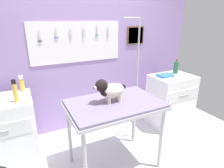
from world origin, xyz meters
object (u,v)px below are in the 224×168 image
(grooming_table, at_px, (114,109))
(cabinet_right, at_px, (170,100))
(dog, at_px, (110,90))
(soda_bottle, at_px, (176,67))
(grooming_arm, at_px, (136,87))
(counter_left, at_px, (1,135))

(grooming_table, xyz_separation_m, cabinet_right, (1.32, 0.46, -0.35))
(grooming_table, height_order, dog, dog)
(cabinet_right, bearing_deg, soda_bottle, 34.52)
(grooming_arm, relative_size, counter_left, 2.02)
(grooming_table, relative_size, cabinet_right, 1.22)
(counter_left, xyz_separation_m, soda_bottle, (2.70, -0.06, 0.55))
(grooming_table, height_order, counter_left, counter_left)
(grooming_arm, bearing_deg, soda_bottle, 11.20)
(counter_left, bearing_deg, cabinet_right, -3.52)
(dog, distance_m, cabinet_right, 1.55)
(counter_left, bearing_deg, grooming_arm, -7.66)
(cabinet_right, bearing_deg, dog, -162.67)
(grooming_table, bearing_deg, cabinet_right, 19.05)
(counter_left, distance_m, soda_bottle, 2.76)
(cabinet_right, distance_m, soda_bottle, 0.58)
(grooming_table, xyz_separation_m, grooming_arm, (0.55, 0.37, 0.05))
(grooming_arm, relative_size, dog, 4.55)
(counter_left, relative_size, soda_bottle, 3.66)
(counter_left, xyz_separation_m, cabinet_right, (2.56, -0.16, -0.00))
(grooming_table, distance_m, grooming_arm, 0.67)
(dog, xyz_separation_m, counter_left, (-1.19, 0.58, -0.58))
(grooming_table, relative_size, counter_left, 1.21)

